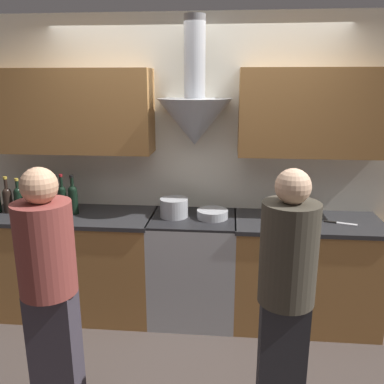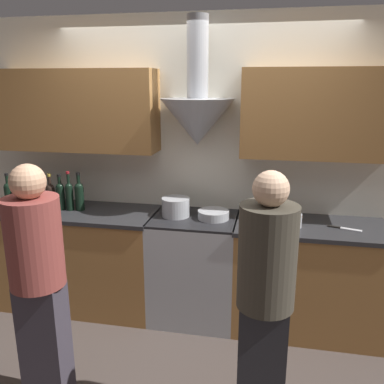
{
  "view_description": "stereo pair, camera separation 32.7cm",
  "coord_description": "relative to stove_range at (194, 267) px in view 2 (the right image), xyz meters",
  "views": [
    {
      "loc": [
        0.29,
        -2.9,
        2.04
      ],
      "look_at": [
        0.0,
        0.25,
        1.18
      ],
      "focal_mm": 38.0,
      "sensor_mm": 36.0,
      "label": 1
    },
    {
      "loc": [
        0.62,
        -2.86,
        2.04
      ],
      "look_at": [
        0.0,
        0.25,
        1.18
      ],
      "focal_mm": 38.0,
      "sensor_mm": 36.0,
      "label": 2
    }
  ],
  "objects": [
    {
      "name": "mixing_bowl",
      "position": [
        0.16,
        0.0,
        0.5
      ],
      "size": [
        0.26,
        0.26,
        0.07
      ],
      "color": "#A8AAAF",
      "rests_on": "stove_range"
    },
    {
      "name": "counter_right",
      "position": [
        0.96,
        -0.0,
        -0.0
      ],
      "size": [
        1.22,
        0.62,
        0.93
      ],
      "color": "#9E6B38",
      "rests_on": "ground_plane"
    },
    {
      "name": "person_foreground_left",
      "position": [
        -0.75,
        -1.17,
        0.41
      ],
      "size": [
        0.33,
        0.33,
        1.59
      ],
      "color": "#38333D",
      "rests_on": "ground_plane"
    },
    {
      "name": "wine_bottle_3",
      "position": [
        -1.42,
        -0.0,
        0.59
      ],
      "size": [
        0.07,
        0.07,
        0.31
      ],
      "color": "black",
      "rests_on": "counter_left"
    },
    {
      "name": "wine_bottle_2",
      "position": [
        -1.53,
        -0.01,
        0.59
      ],
      "size": [
        0.07,
        0.07,
        0.31
      ],
      "color": "black",
      "rests_on": "counter_left"
    },
    {
      "name": "saucepan",
      "position": [
        0.8,
        -0.07,
        0.51
      ],
      "size": [
        0.16,
        0.16,
        0.1
      ],
      "color": "#A8AAAF",
      "rests_on": "counter_right"
    },
    {
      "name": "wine_bottle_7",
      "position": [
        -1.04,
        0.0,
        0.6
      ],
      "size": [
        0.08,
        0.08,
        0.34
      ],
      "color": "black",
      "rests_on": "counter_left"
    },
    {
      "name": "ground_plane",
      "position": [
        0.0,
        -0.35,
        -0.47
      ],
      "size": [
        12.0,
        12.0,
        0.0
      ],
      "primitive_type": "plane",
      "color": "#423833"
    },
    {
      "name": "wine_bottle_5",
      "position": [
        -1.22,
        -0.01,
        0.6
      ],
      "size": [
        0.08,
        0.08,
        0.32
      ],
      "color": "black",
      "rests_on": "counter_left"
    },
    {
      "name": "chefs_knife",
      "position": [
        1.21,
        -0.05,
        0.47
      ],
      "size": [
        0.25,
        0.11,
        0.01
      ],
      "rotation": [
        0.0,
        0.0,
        -0.31
      ],
      "color": "silver",
      "rests_on": "counter_right"
    },
    {
      "name": "orange_fruit",
      "position": [
        0.86,
        0.07,
        0.5
      ],
      "size": [
        0.07,
        0.07,
        0.07
      ],
      "color": "orange",
      "rests_on": "counter_right"
    },
    {
      "name": "wine_bottle_6",
      "position": [
        -1.13,
        -0.01,
        0.6
      ],
      "size": [
        0.07,
        0.07,
        0.35
      ],
      "color": "black",
      "rests_on": "counter_left"
    },
    {
      "name": "wall_back",
      "position": [
        -0.05,
        0.26,
        1.01
      ],
      "size": [
        8.4,
        0.62,
        2.6
      ],
      "color": "silver",
      "rests_on": "ground_plane"
    },
    {
      "name": "wine_bottle_4",
      "position": [
        -1.32,
        0.0,
        0.59
      ],
      "size": [
        0.08,
        0.08,
        0.32
      ],
      "color": "black",
      "rests_on": "counter_left"
    },
    {
      "name": "stove_range",
      "position": [
        0.0,
        0.0,
        0.0
      ],
      "size": [
        0.73,
        0.6,
        0.93
      ],
      "color": "#A8AAAF",
      "rests_on": "ground_plane"
    },
    {
      "name": "stock_pot",
      "position": [
        -0.16,
        0.01,
        0.54
      ],
      "size": [
        0.24,
        0.24,
        0.16
      ],
      "color": "#A8AAAF",
      "rests_on": "stove_range"
    },
    {
      "name": "person_foreground_right",
      "position": [
        0.62,
        -1.2,
        0.43
      ],
      "size": [
        0.31,
        0.31,
        1.62
      ],
      "color": "#28282D",
      "rests_on": "ground_plane"
    },
    {
      "name": "wine_bottle_0",
      "position": [
        -1.73,
        -0.02,
        0.59
      ],
      "size": [
        0.07,
        0.07,
        0.31
      ],
      "color": "black",
      "rests_on": "counter_left"
    },
    {
      "name": "wine_bottle_1",
      "position": [
        -1.63,
        -0.01,
        0.59
      ],
      "size": [
        0.08,
        0.08,
        0.32
      ],
      "color": "black",
      "rests_on": "counter_left"
    },
    {
      "name": "counter_left",
      "position": [
        -1.09,
        -0.0,
        -0.0
      ],
      "size": [
        1.47,
        0.62,
        0.93
      ],
      "color": "#9E6B38",
      "rests_on": "ground_plane"
    }
  ]
}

